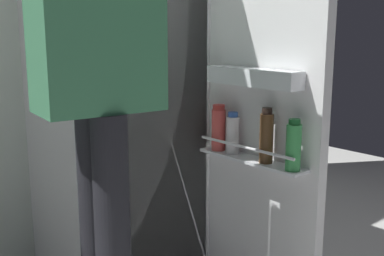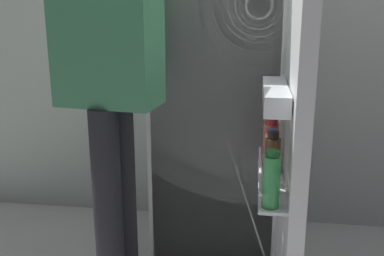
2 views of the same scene
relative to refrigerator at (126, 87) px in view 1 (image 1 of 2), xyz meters
name	(u,v)px [view 1 (image 1 of 2)]	position (x,y,z in m)	size (l,w,h in m)	color
kitchen_wall	(73,11)	(-0.03, 0.42, 0.35)	(4.40, 0.10, 2.46)	beige
refrigerator	(126,87)	(0.00, 0.00, 0.00)	(0.66, 1.23, 1.77)	white
person	(101,54)	(-0.41, -0.47, 0.18)	(0.56, 0.77, 1.77)	black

